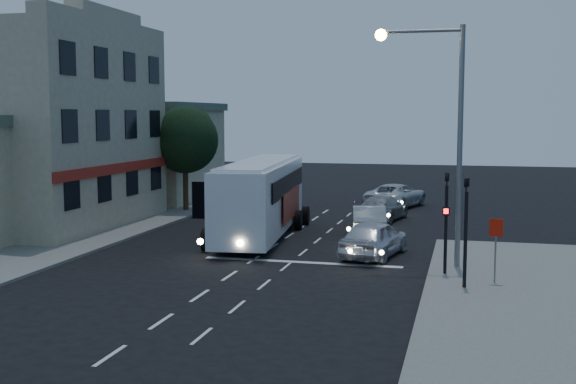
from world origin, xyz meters
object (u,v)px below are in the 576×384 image
(car_sedan_b, at_px, (382,208))
(traffic_signal_side, at_px, (466,219))
(car_sedan_c, at_px, (396,195))
(street_tree, at_px, (185,137))
(car_sedan_a, at_px, (369,220))
(regulatory_sign, at_px, (496,240))
(traffic_signal_main, at_px, (446,210))
(car_suv, at_px, (374,238))
(tour_bus, at_px, (261,196))
(streetlight, at_px, (443,117))

(car_sedan_b, distance_m, traffic_signal_side, 16.16)
(traffic_signal_side, bearing_deg, car_sedan_c, 101.54)
(car_sedan_c, bearing_deg, street_tree, 40.12)
(car_sedan_a, bearing_deg, regulatory_sign, 111.46)
(car_sedan_a, distance_m, traffic_signal_main, 9.33)
(car_suv, height_order, car_sedan_b, car_suv)
(car_sedan_c, distance_m, regulatory_sign, 21.14)
(tour_bus, relative_size, car_sedan_a, 2.73)
(traffic_signal_side, bearing_deg, car_sedan_b, 106.40)
(regulatory_sign, bearing_deg, car_sedan_c, 104.73)
(car_sedan_a, height_order, street_tree, street_tree)
(car_suv, height_order, traffic_signal_side, traffic_signal_side)
(car_sedan_c, distance_m, traffic_signal_main, 19.82)
(car_sedan_c, bearing_deg, car_sedan_a, 105.88)
(tour_bus, xyz_separation_m, car_sedan_a, (4.95, 1.61, -1.24))
(car_sedan_c, relative_size, traffic_signal_side, 1.31)
(car_sedan_a, bearing_deg, traffic_signal_side, 104.56)
(car_sedan_a, relative_size, car_sedan_c, 0.82)
(traffic_signal_side, xyz_separation_m, street_tree, (-16.51, 16.22, 2.08))
(car_suv, distance_m, streetlight, 5.88)
(street_tree, bearing_deg, regulatory_sign, -41.08)
(car_sedan_a, bearing_deg, tour_bus, 8.49)
(street_tree, bearing_deg, car_suv, -41.16)
(traffic_signal_main, relative_size, streetlight, 0.46)
(streetlight, bearing_deg, regulatory_sign, -51.25)
(car_sedan_b, xyz_separation_m, regulatory_sign, (5.53, -14.45, 0.91))
(car_sedan_c, bearing_deg, traffic_signal_side, 118.62)
(car_suv, bearing_deg, car_sedan_c, -76.32)
(regulatory_sign, bearing_deg, car_sedan_a, 121.01)
(streetlight, bearing_deg, car_sedan_a, 117.91)
(car_suv, bearing_deg, traffic_signal_main, 145.72)
(traffic_signal_main, relative_size, regulatory_sign, 1.86)
(car_suv, distance_m, traffic_signal_main, 4.55)
(regulatory_sign, bearing_deg, streetlight, 128.75)
(traffic_signal_side, relative_size, street_tree, 0.66)
(tour_bus, bearing_deg, streetlight, -37.56)
(tour_bus, height_order, regulatory_sign, tour_bus)
(traffic_signal_main, distance_m, street_tree, 21.38)
(tour_bus, xyz_separation_m, car_sedan_c, (5.18, 12.72, -1.22))
(tour_bus, distance_m, car_sedan_b, 8.50)
(tour_bus, relative_size, car_suv, 2.66)
(traffic_signal_side, relative_size, streetlight, 0.46)
(tour_bus, relative_size, traffic_signal_side, 2.95)
(traffic_signal_side, bearing_deg, street_tree, 135.50)
(car_sedan_b, height_order, traffic_signal_main, traffic_signal_main)
(car_sedan_b, relative_size, streetlight, 0.52)
(car_suv, xyz_separation_m, streetlight, (2.71, -1.60, 4.96))
(car_suv, bearing_deg, car_sedan_b, -74.01)
(car_suv, height_order, car_sedan_c, car_suv)
(tour_bus, distance_m, regulatory_sign, 13.07)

